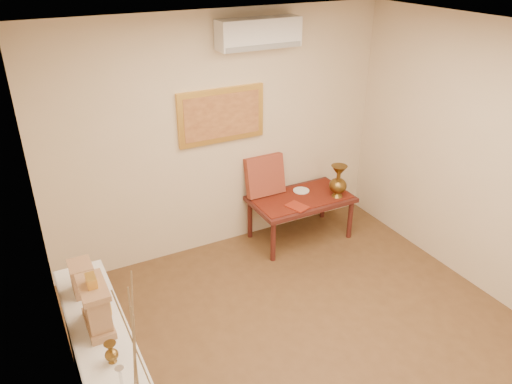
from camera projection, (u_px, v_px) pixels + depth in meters
floor at (331, 361)px, 4.37m from camera, size 4.50×4.50×0.00m
ceiling at (360, 46)px, 3.16m from camera, size 4.50×4.50×0.00m
wall_back at (221, 136)px, 5.55m from camera, size 4.00×0.02×2.70m
wall_left at (67, 310)px, 2.94m from camera, size 0.02×4.50×2.70m
white_vase at (138, 377)px, 2.25m from camera, size 0.21×0.21×1.11m
candlestick at (121, 380)px, 2.82m from camera, size 0.09×0.09×0.19m
brass_urn_small at (111, 350)px, 3.03m from camera, size 0.09×0.09×0.19m
table_cloth at (301, 197)px, 5.96m from camera, size 1.14×0.59×0.01m
brass_urn_tall at (338, 178)px, 5.87m from camera, size 0.21×0.21×0.48m
plate at (301, 191)px, 6.10m from camera, size 0.20×0.20×0.01m
menu at (297, 206)px, 5.73m from camera, size 0.25×0.29×0.01m
cushion at (265, 176)px, 5.93m from camera, size 0.48×0.20×0.49m
mantel_clock at (96, 305)px, 3.27m from camera, size 0.17×0.36×0.41m
wooden_chest at (82, 278)px, 3.63m from camera, size 0.16×0.21×0.24m
low_table at (301, 202)px, 5.99m from camera, size 1.20×0.70×0.55m
painting at (222, 116)px, 5.41m from camera, size 1.00×0.06×0.60m
ac_unit at (259, 33)px, 5.11m from camera, size 0.90×0.25×0.30m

